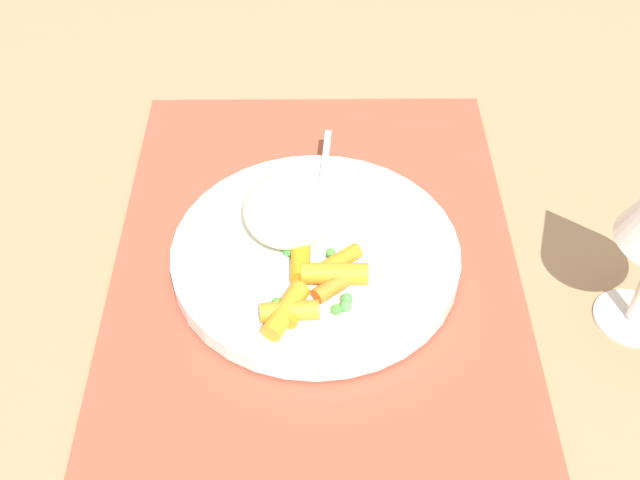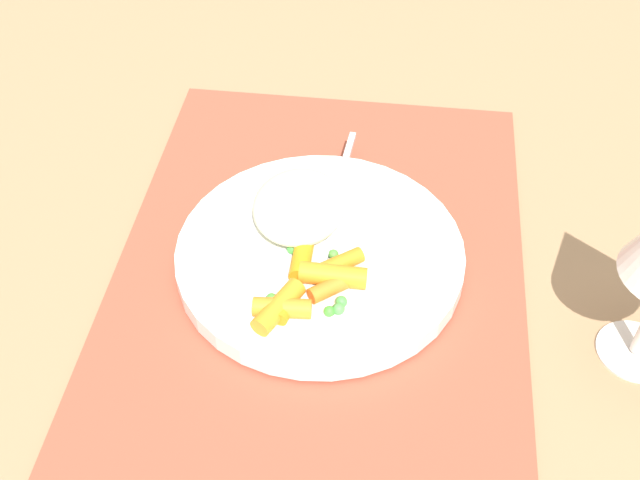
{
  "view_description": "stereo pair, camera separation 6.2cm",
  "coord_description": "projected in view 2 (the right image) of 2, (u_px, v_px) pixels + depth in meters",
  "views": [
    {
      "loc": [
        0.47,
        -0.0,
        0.52
      ],
      "look_at": [
        0.0,
        0.0,
        0.03
      ],
      "focal_mm": 44.77,
      "sensor_mm": 36.0,
      "label": 1
    },
    {
      "loc": [
        0.46,
        0.06,
        0.52
      ],
      "look_at": [
        0.0,
        0.0,
        0.03
      ],
      "focal_mm": 44.77,
      "sensor_mm": 36.0,
      "label": 2
    }
  ],
  "objects": [
    {
      "name": "pea_scatter",
      "position": [
        320.0,
        284.0,
        0.64
      ],
      "size": [
        0.07,
        0.07,
        0.01
      ],
      "color": "#4D9646",
      "rests_on": "plate"
    },
    {
      "name": "carrot_portion",
      "position": [
        307.0,
        285.0,
        0.64
      ],
      "size": [
        0.1,
        0.09,
        0.02
      ],
      "color": "orange",
      "rests_on": "plate"
    },
    {
      "name": "rice_mound",
      "position": [
        299.0,
        206.0,
        0.69
      ],
      "size": [
        0.09,
        0.08,
        0.03
      ],
      "primitive_type": "ellipsoid",
      "color": "beige",
      "rests_on": "plate"
    },
    {
      "name": "placemat",
      "position": [
        320.0,
        265.0,
        0.69
      ],
      "size": [
        0.49,
        0.35,
        0.01
      ],
      "primitive_type": "cube",
      "color": "#9E4733",
      "rests_on": "ground_plane"
    },
    {
      "name": "plate",
      "position": [
        320.0,
        255.0,
        0.69
      ],
      "size": [
        0.25,
        0.25,
        0.02
      ],
      "primitive_type": "cylinder",
      "color": "white",
      "rests_on": "placemat"
    },
    {
      "name": "fork",
      "position": [
        329.0,
        217.0,
        0.7
      ],
      "size": [
        0.2,
        0.03,
        0.01
      ],
      "color": "silver",
      "rests_on": "plate"
    },
    {
      "name": "ground_plane",
      "position": [
        320.0,
        267.0,
        0.7
      ],
      "size": [
        2.4,
        2.4,
        0.0
      ],
      "primitive_type": "plane",
      "color": "#997551"
    }
  ]
}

